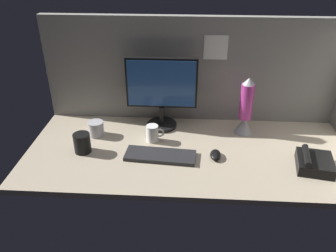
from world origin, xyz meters
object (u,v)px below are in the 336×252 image
Objects in this scene: keyboard at (160,156)px; mug_steel at (96,129)px; mug_black_travel at (82,143)px; desk_phone at (314,163)px; mouse at (215,155)px; lava_lamp at (245,110)px; mug_ceramic_white at (153,133)px; monitor at (162,90)px.

keyboard is 4.14× the size of mug_steel.
mug_black_travel reaches higher than desk_phone.
desk_phone reaches higher than keyboard.
keyboard is 3.44× the size of mug_black_travel.
mouse is 1.07× the size of mug_steel.
mug_black_travel is 0.49× the size of desk_phone.
mug_steel is (-67.82, 18.98, 2.66)cm from mouse.
keyboard is 1.08× the size of lava_lamp.
mug_ceramic_white is at bearing 161.58° from mouse.
lava_lamp is (46.86, 29.37, 13.33)cm from keyboard.
monitor is at bearing 137.89° from mouse.
lava_lamp is at bearing 14.12° from mug_ceramic_white.
monitor is at bearing 37.90° from mug_black_travel.
mouse is at bearing 172.76° from desk_phone.
keyboard is at bearing -147.92° from lava_lamp.
lava_lamp is 47.02cm from desk_phone.
monitor is at bearing 174.30° from lava_lamp.
mouse is at bearing -122.76° from lava_lamp.
mouse is 35.56cm from lava_lamp.
keyboard is 44.09cm from mug_steel.
monitor is 1.25× the size of lava_lamp.
mouse reaches higher than keyboard.
mug_ceramic_white is (33.42, -4.20, 0.50)cm from mug_steel.
mug_steel is at bearing 79.92° from mug_black_travel.
monitor is 54.20cm from mug_black_travel.
lava_lamp is at bearing 5.97° from mug_steel.
mug_ceramic_white is 54.83cm from lava_lamp.
lava_lamp is (85.80, 8.97, 9.97)cm from mug_steel.
monitor is 44.09cm from mug_steel.
monitor is 26.30cm from mug_ceramic_white.
mouse is 0.28× the size of lava_lamp.
keyboard is at bearing -27.65° from mug_steel.
monitor is at bearing 20.42° from mug_steel.
mug_steel and desk_phone have the same top height.
lava_lamp reaches higher than mug_steel.
mug_ceramic_white is 38.89cm from mug_black_travel.
desk_phone is (82.77, -20.93, -1.67)cm from mug_ceramic_white.
monitor is 90.46cm from desk_phone.
lava_lamp is at bearing 131.71° from desk_phone.
lava_lamp is 1.57× the size of desk_phone.
mug_ceramic_white is at bearing 165.81° from desk_phone.
desk_phone is (30.40, -34.11, -11.14)cm from lava_lamp.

